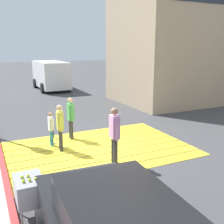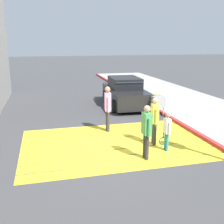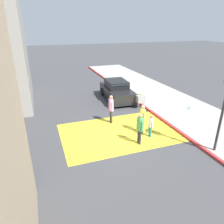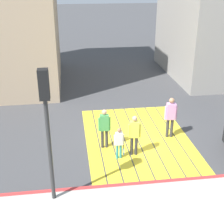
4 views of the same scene
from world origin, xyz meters
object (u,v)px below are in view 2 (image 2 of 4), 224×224
object	(u,v)px
pedestrian_adult_side	(155,118)
tennis_ball_cart	(157,101)
car_parked_near_curb	(125,93)
pedestrian_adult_lead	(108,106)
pedestrian_child_with_racket	(167,130)
pedestrian_adult_trailing	(147,128)

from	to	relation	value
pedestrian_adult_side	tennis_ball_cart	bearing A→B (deg)	-114.36
tennis_ball_cart	pedestrian_adult_side	xyz separation A→B (m)	(1.64, 3.62, 0.26)
pedestrian_adult_side	car_parked_near_curb	bearing A→B (deg)	-97.17
pedestrian_adult_lead	pedestrian_child_with_racket	distance (m)	2.80
pedestrian_adult_lead	pedestrian_child_with_racket	world-z (taller)	pedestrian_adult_lead
car_parked_near_curb	pedestrian_adult_lead	bearing A→B (deg)	64.37
pedestrian_adult_lead	pedestrian_child_with_racket	bearing A→B (deg)	120.12
car_parked_near_curb	pedestrian_adult_lead	distance (m)	4.52
pedestrian_adult_lead	pedestrian_adult_trailing	bearing A→B (deg)	100.16
pedestrian_adult_trailing	pedestrian_child_with_racket	world-z (taller)	pedestrian_adult_trailing
tennis_ball_cart	pedestrian_adult_side	size ratio (longest dim) A/B	0.62
tennis_ball_cart	pedestrian_adult_side	distance (m)	3.98
tennis_ball_cart	pedestrian_adult_side	bearing A→B (deg)	65.64
pedestrian_adult_trailing	pedestrian_adult_side	bearing A→B (deg)	-123.69
pedestrian_adult_trailing	car_parked_near_curb	bearing A→B (deg)	-101.76
car_parked_near_curb	pedestrian_child_with_racket	size ratio (longest dim) A/B	3.46
pedestrian_adult_lead	pedestrian_adult_side	xyz separation A→B (m)	(-1.21, 1.80, -0.09)
tennis_ball_cart	pedestrian_adult_lead	world-z (taller)	pedestrian_adult_lead
car_parked_near_curb	pedestrian_adult_trailing	xyz separation A→B (m)	(1.44, 6.92, 0.24)
pedestrian_adult_trailing	pedestrian_child_with_racket	size ratio (longest dim) A/B	1.31
pedestrian_adult_lead	pedestrian_child_with_racket	size ratio (longest dim) A/B	1.41
car_parked_near_curb	pedestrian_adult_side	xyz separation A→B (m)	(0.74, 5.87, 0.23)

